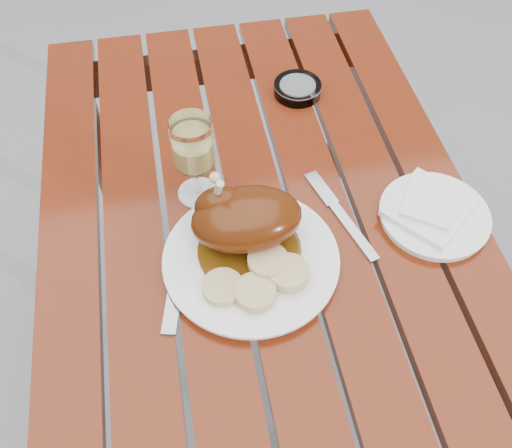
% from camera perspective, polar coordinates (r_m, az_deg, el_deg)
% --- Properties ---
extents(ground, '(60.00, 60.00, 0.00)m').
position_cam_1_polar(ground, '(1.70, 0.24, -14.74)').
color(ground, slate).
rests_on(ground, ground).
extents(table, '(0.80, 1.20, 0.75)m').
position_cam_1_polar(table, '(1.36, 0.30, -8.70)').
color(table, maroon).
rests_on(table, ground).
extents(dinner_plate, '(0.32, 0.32, 0.02)m').
position_cam_1_polar(dinner_plate, '(0.98, -0.50, -3.65)').
color(dinner_plate, white).
rests_on(dinner_plate, table).
extents(roast_duck, '(0.19, 0.18, 0.14)m').
position_cam_1_polar(roast_duck, '(0.95, -1.32, 0.57)').
color(roast_duck, '#543009').
rests_on(roast_duck, dinner_plate).
extents(bread_dumplings, '(0.18, 0.12, 0.03)m').
position_cam_1_polar(bread_dumplings, '(0.93, 0.27, -5.41)').
color(bread_dumplings, '#D7B583').
rests_on(bread_dumplings, dinner_plate).
extents(wine_glass, '(0.09, 0.09, 0.18)m').
position_cam_1_polar(wine_glass, '(1.02, -6.18, 6.31)').
color(wine_glass, '#DDC864').
rests_on(wine_glass, table).
extents(side_plate, '(0.27, 0.27, 0.02)m').
position_cam_1_polar(side_plate, '(1.09, 17.39, 0.81)').
color(side_plate, white).
rests_on(side_plate, table).
extents(napkin, '(0.19, 0.19, 0.01)m').
position_cam_1_polar(napkin, '(1.08, 16.90, 1.60)').
color(napkin, white).
rests_on(napkin, side_plate).
extents(ashtray, '(0.11, 0.11, 0.03)m').
position_cam_1_polar(ashtray, '(1.28, 4.17, 13.35)').
color(ashtray, '#B2B7BC').
rests_on(ashtray, table).
extents(fork, '(0.07, 0.19, 0.01)m').
position_cam_1_polar(fork, '(0.97, -7.94, -5.78)').
color(fork, gray).
rests_on(fork, table).
extents(knife, '(0.07, 0.19, 0.01)m').
position_cam_1_polar(knife, '(1.05, 8.96, 0.29)').
color(knife, gray).
rests_on(knife, table).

